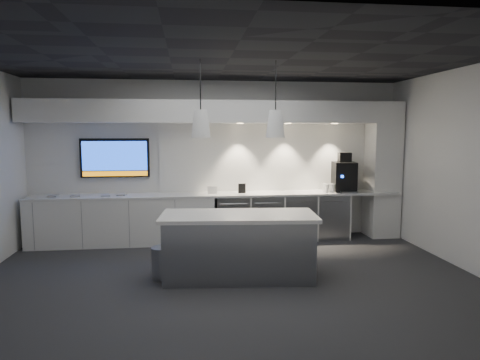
{
  "coord_description": "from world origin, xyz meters",
  "views": [
    {
      "loc": [
        -0.57,
        -5.68,
        2.05
      ],
      "look_at": [
        0.27,
        1.1,
        1.27
      ],
      "focal_mm": 32.0,
      "sensor_mm": 36.0,
      "label": 1
    }
  ],
  "objects": [
    {
      "name": "soffit",
      "position": [
        0.0,
        2.2,
        2.4
      ],
      "size": [
        6.9,
        0.6,
        0.4
      ],
      "primitive_type": "cube",
      "color": "white",
      "rests_on": "wall_back"
    },
    {
      "name": "pendant_left",
      "position": [
        -0.38,
        0.12,
        2.15
      ],
      "size": [
        0.26,
        0.26,
        1.07
      ],
      "color": "white",
      "rests_on": "ceiling"
    },
    {
      "name": "wall_back",
      "position": [
        0.0,
        2.5,
        1.5
      ],
      "size": [
        7.0,
        0.0,
        7.0
      ],
      "primitive_type": "plane",
      "rotation": [
        1.57,
        0.0,
        0.0
      ],
      "color": "white",
      "rests_on": "floor"
    },
    {
      "name": "wall_front",
      "position": [
        0.0,
        -2.5,
        1.5
      ],
      "size": [
        7.0,
        0.0,
        7.0
      ],
      "primitive_type": "plane",
      "rotation": [
        -1.57,
        0.0,
        0.0
      ],
      "color": "white",
      "rests_on": "floor"
    },
    {
      "name": "fridge_unit_c",
      "position": [
        1.51,
        2.17,
        0.42
      ],
      "size": [
        0.6,
        0.61,
        0.85
      ],
      "primitive_type": "cube",
      "color": "gray",
      "rests_on": "floor"
    },
    {
      "name": "floor",
      "position": [
        0.0,
        0.0,
        0.0
      ],
      "size": [
        7.0,
        7.0,
        0.0
      ],
      "primitive_type": "plane",
      "color": "#2E2E30",
      "rests_on": "ground"
    },
    {
      "name": "fridge_unit_d",
      "position": [
        2.14,
        2.17,
        0.42
      ],
      "size": [
        0.6,
        0.61,
        0.85
      ],
      "primitive_type": "cube",
      "color": "gray",
      "rests_on": "floor"
    },
    {
      "name": "tray_b",
      "position": [
        -2.56,
        2.11,
        0.91
      ],
      "size": [
        0.2,
        0.2,
        0.02
      ],
      "primitive_type": "cube",
      "rotation": [
        0.0,
        0.0,
        0.3
      ],
      "color": "#9A9A9A",
      "rests_on": "back_counter"
    },
    {
      "name": "ceiling",
      "position": [
        0.0,
        0.0,
        3.0
      ],
      "size": [
        7.0,
        7.0,
        0.0
      ],
      "primitive_type": "plane",
      "rotation": [
        3.14,
        0.0,
        0.0
      ],
      "color": "black",
      "rests_on": "wall_back"
    },
    {
      "name": "fridge_unit_b",
      "position": [
        0.88,
        2.17,
        0.42
      ],
      "size": [
        0.6,
        0.61,
        0.85
      ],
      "primitive_type": "cube",
      "color": "gray",
      "rests_on": "floor"
    },
    {
      "name": "sign_black",
      "position": [
        0.43,
        2.17,
        0.99
      ],
      "size": [
        0.14,
        0.03,
        0.18
      ],
      "primitive_type": "cube",
      "rotation": [
        0.0,
        0.0,
        0.1
      ],
      "color": "black",
      "rests_on": "back_counter"
    },
    {
      "name": "fridge_unit_a",
      "position": [
        0.25,
        2.17,
        0.42
      ],
      "size": [
        0.6,
        0.61,
        0.85
      ],
      "primitive_type": "cube",
      "color": "gray",
      "rests_on": "floor"
    },
    {
      "name": "coffee_machine",
      "position": [
        2.43,
        2.2,
        1.21
      ],
      "size": [
        0.47,
        0.63,
        0.75
      ],
      "rotation": [
        0.0,
        0.0,
        -0.13
      ],
      "color": "black",
      "rests_on": "back_counter"
    },
    {
      "name": "cup_cluster",
      "position": [
        2.09,
        2.09,
        0.98
      ],
      "size": [
        0.19,
        0.19,
        0.16
      ],
      "primitive_type": null,
      "color": "white",
      "rests_on": "back_counter"
    },
    {
      "name": "tray_a",
      "position": [
        -2.94,
        2.13,
        0.91
      ],
      "size": [
        0.16,
        0.16,
        0.02
      ],
      "primitive_type": "cube",
      "rotation": [
        0.0,
        0.0,
        0.02
      ],
      "color": "#9A9A9A",
      "rests_on": "back_counter"
    },
    {
      "name": "wall_tv",
      "position": [
        -1.9,
        2.45,
        1.56
      ],
      "size": [
        1.25,
        0.07,
        0.72
      ],
      "color": "black",
      "rests_on": "wall_back"
    },
    {
      "name": "wall_right",
      "position": [
        3.5,
        0.0,
        1.5
      ],
      "size": [
        0.0,
        7.0,
        7.0
      ],
      "primitive_type": "plane",
      "rotation": [
        1.57,
        0.0,
        -1.57
      ],
      "color": "white",
      "rests_on": "floor"
    },
    {
      "name": "sign_white",
      "position": [
        -0.12,
        2.14,
        0.97
      ],
      "size": [
        0.18,
        0.03,
        0.14
      ],
      "primitive_type": "cube",
      "rotation": [
        0.0,
        0.0,
        0.07
      ],
      "color": "white",
      "rests_on": "back_counter"
    },
    {
      "name": "bin",
      "position": [
        -0.93,
        0.22,
        0.22
      ],
      "size": [
        0.42,
        0.42,
        0.44
      ],
      "primitive_type": "cylinder",
      "rotation": [
        0.0,
        0.0,
        0.43
      ],
      "color": "gray",
      "rests_on": "floor"
    },
    {
      "name": "tray_d",
      "position": [
        -1.76,
        2.14,
        0.91
      ],
      "size": [
        0.18,
        0.18,
        0.02
      ],
      "primitive_type": "cube",
      "rotation": [
        0.0,
        0.0,
        -0.12
      ],
      "color": "#9A9A9A",
      "rests_on": "back_counter"
    },
    {
      "name": "back_counter",
      "position": [
        0.0,
        2.17,
        0.88
      ],
      "size": [
        6.8,
        0.65,
        0.04
      ],
      "primitive_type": "cube",
      "color": "white",
      "rests_on": "left_base_cabinets"
    },
    {
      "name": "island",
      "position": [
        0.13,
        0.12,
        0.46
      ],
      "size": [
        2.21,
        1.1,
        0.91
      ],
      "rotation": [
        0.0,
        0.0,
        -0.09
      ],
      "color": "gray",
      "rests_on": "floor"
    },
    {
      "name": "left_base_cabinets",
      "position": [
        -1.75,
        2.17,
        0.43
      ],
      "size": [
        3.3,
        0.63,
        0.86
      ],
      "primitive_type": "cube",
      "color": "white",
      "rests_on": "floor"
    },
    {
      "name": "backsplash",
      "position": [
        1.2,
        2.48,
        1.55
      ],
      "size": [
        4.6,
        0.03,
        1.3
      ],
      "primitive_type": "cube",
      "color": "white",
      "rests_on": "wall_back"
    },
    {
      "name": "pendant_right",
      "position": [
        0.64,
        0.12,
        2.15
      ],
      "size": [
        0.26,
        0.26,
        1.07
      ],
      "color": "white",
      "rests_on": "ceiling"
    },
    {
      "name": "tray_c",
      "position": [
        -2.02,
        2.09,
        0.91
      ],
      "size": [
        0.18,
        0.18,
        0.02
      ],
      "primitive_type": "cube",
      "rotation": [
        0.0,
        0.0,
        0.16
      ],
      "color": "#9A9A9A",
      "rests_on": "back_counter"
    },
    {
      "name": "column",
      "position": [
        3.2,
        2.2,
        1.3
      ],
      "size": [
        0.55,
        0.55,
        2.6
      ],
      "primitive_type": "cube",
      "color": "white",
      "rests_on": "floor"
    }
  ]
}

